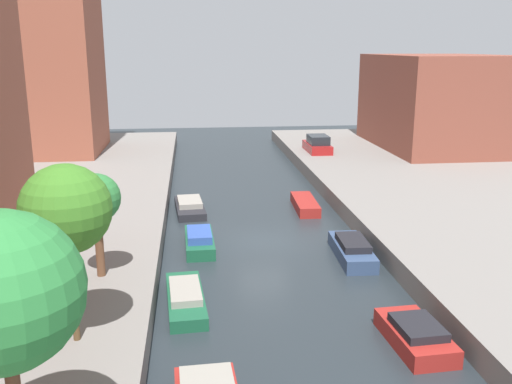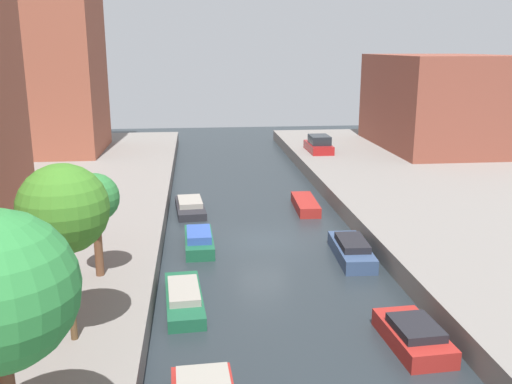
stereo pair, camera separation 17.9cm
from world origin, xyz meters
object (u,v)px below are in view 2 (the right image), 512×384
at_px(street_tree_1, 63,209).
at_px(moored_boat_right_1, 413,335).
at_px(moored_boat_left_4, 190,206).
at_px(parked_car, 319,145).
at_px(moored_boat_left_2, 184,298).
at_px(moored_boat_right_3, 305,204).
at_px(street_tree_2, 95,200).
at_px(moored_boat_right_2, 351,250).
at_px(low_block_right, 440,102).
at_px(moored_boat_left_3, 199,240).
at_px(apartment_tower_far, 30,0).

height_order(street_tree_1, moored_boat_right_1, street_tree_1).
bearing_deg(moored_boat_left_4, parked_car, 51.02).
xyz_separation_m(moored_boat_left_2, moored_boat_right_1, (7.57, -3.88, 0.07)).
distance_m(moored_boat_right_1, moored_boat_right_3, 16.35).
bearing_deg(street_tree_2, moored_boat_right_2, 16.28).
bearing_deg(moored_boat_right_3, street_tree_1, -122.16).
relative_size(parked_car, moored_boat_left_2, 0.91).
height_order(parked_car, moored_boat_left_2, parked_car).
bearing_deg(moored_boat_right_3, low_block_right, 45.44).
distance_m(street_tree_2, moored_boat_left_2, 5.01).
bearing_deg(street_tree_1, moored_boat_right_3, 57.84).
xyz_separation_m(moored_boat_left_3, moored_boat_left_4, (-0.46, 6.45, -0.09)).
height_order(parked_car, moored_boat_left_3, parked_car).
height_order(street_tree_2, moored_boat_left_3, street_tree_2).
bearing_deg(moored_boat_right_3, moored_boat_right_2, -86.21).
height_order(apartment_tower_far, moored_boat_left_4, apartment_tower_far).
relative_size(apartment_tower_far, moored_boat_left_2, 5.44).
bearing_deg(moored_boat_right_2, moored_boat_left_2, -151.81).
bearing_deg(street_tree_2, moored_boat_right_1, -24.05).
xyz_separation_m(moored_boat_left_4, moored_boat_right_2, (7.53, -8.63, 0.10)).
relative_size(apartment_tower_far, street_tree_2, 6.03).
bearing_deg(moored_boat_right_2, low_block_right, 58.69).
bearing_deg(moored_boat_right_2, street_tree_2, -163.72).
xyz_separation_m(low_block_right, parked_car, (-10.93, -1.36, -3.38)).
xyz_separation_m(moored_boat_right_2, moored_boat_right_3, (-0.55, 8.34, -0.11)).
bearing_deg(apartment_tower_far, street_tree_2, -72.17).
bearing_deg(moored_boat_right_3, street_tree_2, -131.99).
xyz_separation_m(low_block_right, street_tree_1, (-25.08, -31.43, 0.14)).
height_order(moored_boat_left_4, moored_boat_right_3, moored_boat_left_4).
xyz_separation_m(street_tree_1, moored_boat_left_4, (3.40, 16.79, -4.79)).
distance_m(parked_car, moored_boat_right_3, 14.15).
relative_size(moored_boat_left_2, moored_boat_left_3, 1.14).
bearing_deg(street_tree_1, moored_boat_left_4, 78.55).
height_order(street_tree_1, parked_car, street_tree_1).
xyz_separation_m(apartment_tower_far, moored_boat_left_4, (12.32, -15.92, -12.88)).
height_order(apartment_tower_far, moored_boat_right_3, apartment_tower_far).
bearing_deg(moored_boat_left_3, moored_boat_right_2, -17.13).
relative_size(parked_car, moored_boat_left_4, 0.92).
height_order(low_block_right, moored_boat_right_2, low_block_right).
distance_m(moored_boat_left_2, moored_boat_right_3, 14.37).
bearing_deg(street_tree_2, moored_boat_right_3, 48.01).
distance_m(moored_boat_left_4, moored_boat_right_1, 18.20).
xyz_separation_m(apartment_tower_far, moored_boat_right_3, (19.29, -16.21, -12.89)).
relative_size(street_tree_1, parked_car, 1.33).
distance_m(low_block_right, moored_boat_right_1, 34.69).
height_order(low_block_right, moored_boat_left_2, low_block_right).
relative_size(moored_boat_left_3, moored_boat_left_4, 0.88).
bearing_deg(moored_boat_right_1, street_tree_2, 155.95).
bearing_deg(moored_boat_left_4, street_tree_2, -106.06).
bearing_deg(street_tree_1, low_block_right, 51.41).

